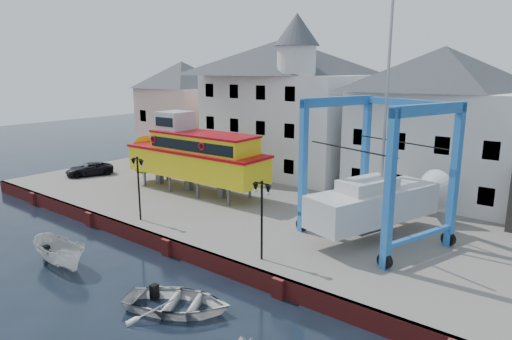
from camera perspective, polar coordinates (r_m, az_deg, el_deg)
The scene contains 13 objects.
ground at distance 27.52m, azimuth -10.96°, elevation -10.41°, with size 140.00×140.00×0.00m, color black.
hardstanding at distance 34.98m, azimuth 2.81°, elevation -4.24°, with size 44.00×22.00×1.00m, color slate.
quay_wall at distance 27.39m, azimuth -10.84°, elevation -9.39°, with size 44.00×0.47×1.00m.
building_pink at distance 50.95m, azimuth -9.11°, elevation 7.47°, with size 8.00×7.00×10.30m.
building_white_main at distance 42.44m, azimuth 3.43°, elevation 8.18°, with size 14.00×8.30×14.00m.
building_white_right at distance 36.95m, azimuth 21.93°, elevation 5.44°, with size 12.00×8.00×11.20m.
lamp_post_left at distance 29.96m, azimuth -14.55°, elevation -0.28°, with size 1.12×0.32×4.20m.
lamp_post_right at distance 22.97m, azimuth 0.73°, elevation -3.80°, with size 1.12×0.32×4.20m.
tour_boat at distance 36.54m, azimuth -8.47°, elevation 1.96°, with size 14.45×3.73×6.26m.
travel_lift at distance 27.53m, azimuth 15.81°, elevation -2.83°, with size 8.49×10.47×15.34m.
van at distance 44.44m, azimuth -20.10°, elevation 0.11°, with size 1.91×4.14×1.15m, color black.
motorboat_a at distance 27.92m, azimuth -23.13°, elevation -10.90°, with size 1.67×4.45×1.72m, color silver.
motorboat_b at distance 21.80m, azimuth -9.77°, elevation -16.90°, with size 3.51×4.91×1.02m, color silver.
Camera 1 is at (19.50, -16.19, 10.73)m, focal length 32.00 mm.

